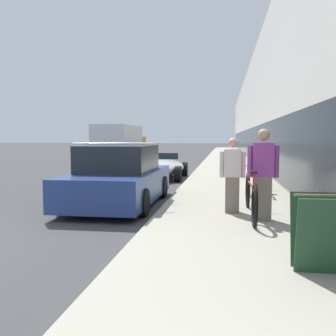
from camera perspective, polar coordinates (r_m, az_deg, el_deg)
sidewalk_slab at (r=25.79m, az=9.04°, el=1.01°), size 3.20×70.00×0.11m
storefront_facade at (r=34.49m, az=20.22°, el=7.72°), size 10.01×70.00×7.38m
tandem_bicycle at (r=7.57m, az=12.50°, el=-4.14°), size 0.52×2.69×0.96m
person_rider at (r=7.20m, az=14.25°, el=-0.98°), size 0.58×0.23×1.71m
person_bystander at (r=7.81m, az=9.79°, el=-1.09°), size 0.52×0.21×1.54m
bike_rack_hoop at (r=10.31m, az=13.80°, el=-1.25°), size 0.05×0.60×0.84m
cruiser_bike_nearest at (r=11.42m, az=13.55°, el=-1.25°), size 0.52×1.89×0.96m
sandwich_board_sign at (r=4.74m, az=21.90°, el=-9.07°), size 0.56×0.56×0.90m
parked_sedan_curbside at (r=9.25m, az=-7.45°, el=-1.54°), size 1.97×4.21×1.53m
vintage_roadster_curbside at (r=15.19m, az=-0.93°, el=0.06°), size 1.84×3.97×1.02m
moving_truck at (r=28.23m, az=-7.25°, el=3.89°), size 2.50×7.30×2.55m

